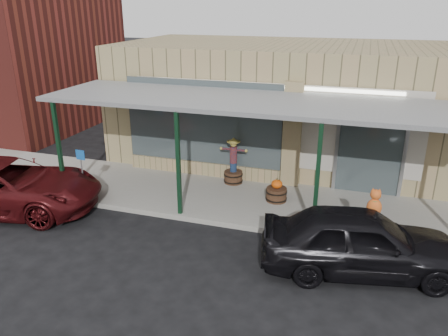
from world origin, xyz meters
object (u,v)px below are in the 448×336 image
(barrel_scarecrow, at_px, (233,168))
(barrel_pumpkin, at_px, (276,193))
(handicap_sign, at_px, (82,166))
(parked_sedan, at_px, (361,241))
(car_maroon, at_px, (6,186))

(barrel_scarecrow, xyz_separation_m, barrel_pumpkin, (1.58, -0.92, -0.26))
(handicap_sign, xyz_separation_m, parked_sedan, (7.93, -1.35, -0.33))
(handicap_sign, height_order, car_maroon, handicap_sign)
(handicap_sign, bearing_deg, car_maroon, -139.94)
(barrel_scarecrow, height_order, barrel_pumpkin, barrel_scarecrow)
(barrel_scarecrow, relative_size, handicap_sign, 1.06)
(barrel_pumpkin, xyz_separation_m, parked_sedan, (2.38, -2.70, 0.33))
(handicap_sign, distance_m, car_maroon, 2.10)
(car_maroon, bearing_deg, handicap_sign, -66.09)
(barrel_pumpkin, height_order, car_maroon, car_maroon)
(barrel_scarecrow, distance_m, handicap_sign, 4.59)
(barrel_scarecrow, bearing_deg, parked_sedan, -47.58)
(parked_sedan, bearing_deg, car_maroon, 77.74)
(barrel_scarecrow, bearing_deg, barrel_pumpkin, -35.40)
(barrel_scarecrow, height_order, handicap_sign, barrel_scarecrow)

